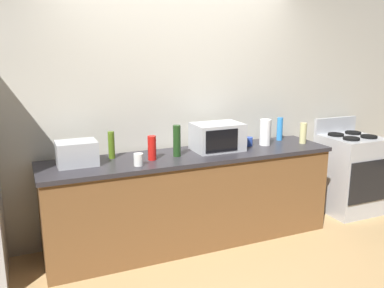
{
  "coord_description": "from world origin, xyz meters",
  "views": [
    {
      "loc": [
        -1.5,
        -3.06,
        1.89
      ],
      "look_at": [
        0.0,
        0.4,
        1.0
      ],
      "focal_mm": 38.18,
      "sensor_mm": 36.0,
      "label": 1
    }
  ],
  "objects_px": {
    "paper_towel_roll": "(265,132)",
    "bottle_spray_cleaner": "(280,129)",
    "toaster_oven": "(77,153)",
    "bottle_hot_sauce": "(152,148)",
    "microwave": "(217,137)",
    "mug_white": "(139,160)",
    "bottle_vinegar": "(303,133)",
    "bottle_olive_oil": "(111,145)",
    "mug_blue": "(249,142)",
    "bottle_wine": "(177,141)",
    "stove_range": "(349,173)"
  },
  "relations": [
    {
      "from": "toaster_oven",
      "to": "bottle_spray_cleaner",
      "type": "distance_m",
      "value": 2.19
    },
    {
      "from": "bottle_olive_oil",
      "to": "bottle_wine",
      "type": "relative_size",
      "value": 0.85
    },
    {
      "from": "microwave",
      "to": "bottle_spray_cleaner",
      "type": "bearing_deg",
      "value": 9.13
    },
    {
      "from": "stove_range",
      "to": "microwave",
      "type": "bearing_deg",
      "value": 178.39
    },
    {
      "from": "bottle_hot_sauce",
      "to": "bottle_vinegar",
      "type": "distance_m",
      "value": 1.67
    },
    {
      "from": "paper_towel_roll",
      "to": "bottle_spray_cleaner",
      "type": "bearing_deg",
      "value": 25.62
    },
    {
      "from": "paper_towel_roll",
      "to": "bottle_wine",
      "type": "height_order",
      "value": "bottle_wine"
    },
    {
      "from": "toaster_oven",
      "to": "paper_towel_roll",
      "type": "height_order",
      "value": "paper_towel_roll"
    },
    {
      "from": "bottle_wine",
      "to": "stove_range",
      "type": "bearing_deg",
      "value": 0.26
    },
    {
      "from": "paper_towel_roll",
      "to": "mug_white",
      "type": "distance_m",
      "value": 1.45
    },
    {
      "from": "paper_towel_roll",
      "to": "mug_blue",
      "type": "xyz_separation_m",
      "value": [
        -0.18,
        0.03,
        -0.09
      ]
    },
    {
      "from": "mug_blue",
      "to": "stove_range",
      "type": "bearing_deg",
      "value": -3.59
    },
    {
      "from": "bottle_spray_cleaner",
      "to": "bottle_vinegar",
      "type": "bearing_deg",
      "value": -59.02
    },
    {
      "from": "bottle_wine",
      "to": "mug_blue",
      "type": "relative_size",
      "value": 3.28
    },
    {
      "from": "bottle_spray_cleaner",
      "to": "bottle_wine",
      "type": "xyz_separation_m",
      "value": [
        -1.28,
        -0.19,
        0.02
      ]
    },
    {
      "from": "bottle_spray_cleaner",
      "to": "bottle_hot_sauce",
      "type": "relative_size",
      "value": 1.13
    },
    {
      "from": "bottle_spray_cleaner",
      "to": "bottle_olive_oil",
      "type": "xyz_separation_m",
      "value": [
        -1.86,
        -0.02,
        0.0
      ]
    },
    {
      "from": "toaster_oven",
      "to": "bottle_olive_oil",
      "type": "distance_m",
      "value": 0.34
    },
    {
      "from": "toaster_oven",
      "to": "mug_blue",
      "type": "relative_size",
      "value": 3.78
    },
    {
      "from": "bottle_spray_cleaner",
      "to": "mug_blue",
      "type": "distance_m",
      "value": 0.47
    },
    {
      "from": "bottle_olive_oil",
      "to": "bottle_wine",
      "type": "height_order",
      "value": "bottle_wine"
    },
    {
      "from": "bottle_hot_sauce",
      "to": "mug_white",
      "type": "bearing_deg",
      "value": -140.92
    },
    {
      "from": "bottle_spray_cleaner",
      "to": "bottle_olive_oil",
      "type": "distance_m",
      "value": 1.86
    },
    {
      "from": "microwave",
      "to": "bottle_olive_oil",
      "type": "height_order",
      "value": "microwave"
    },
    {
      "from": "bottle_hot_sauce",
      "to": "mug_blue",
      "type": "xyz_separation_m",
      "value": [
        1.09,
        0.12,
        -0.07
      ]
    },
    {
      "from": "microwave",
      "to": "bottle_vinegar",
      "type": "bearing_deg",
      "value": -5.54
    },
    {
      "from": "stove_range",
      "to": "paper_towel_roll",
      "type": "height_order",
      "value": "paper_towel_roll"
    },
    {
      "from": "paper_towel_roll",
      "to": "bottle_hot_sauce",
      "type": "height_order",
      "value": "paper_towel_roll"
    },
    {
      "from": "bottle_wine",
      "to": "bottle_hot_sauce",
      "type": "distance_m",
      "value": 0.26
    },
    {
      "from": "toaster_oven",
      "to": "bottle_wine",
      "type": "bearing_deg",
      "value": -4.45
    },
    {
      "from": "toaster_oven",
      "to": "bottle_hot_sauce",
      "type": "xyz_separation_m",
      "value": [
        0.65,
        -0.1,
        0.01
      ]
    },
    {
      "from": "paper_towel_roll",
      "to": "bottle_vinegar",
      "type": "distance_m",
      "value": 0.42
    },
    {
      "from": "stove_range",
      "to": "bottle_hot_sauce",
      "type": "xyz_separation_m",
      "value": [
        -2.41,
        -0.04,
        0.55
      ]
    },
    {
      "from": "stove_range",
      "to": "paper_towel_roll",
      "type": "relative_size",
      "value": 4.0
    },
    {
      "from": "microwave",
      "to": "paper_towel_roll",
      "type": "height_order",
      "value": "same"
    },
    {
      "from": "bottle_spray_cleaner",
      "to": "mug_white",
      "type": "xyz_separation_m",
      "value": [
        -1.7,
        -0.35,
        -0.07
      ]
    },
    {
      "from": "bottle_olive_oil",
      "to": "bottle_wine",
      "type": "xyz_separation_m",
      "value": [
        0.58,
        -0.17,
        0.02
      ]
    },
    {
      "from": "microwave",
      "to": "mug_white",
      "type": "distance_m",
      "value": 0.9
    },
    {
      "from": "bottle_spray_cleaner",
      "to": "mug_blue",
      "type": "height_order",
      "value": "bottle_spray_cleaner"
    },
    {
      "from": "toaster_oven",
      "to": "mug_white",
      "type": "relative_size",
      "value": 3.17
    },
    {
      "from": "microwave",
      "to": "bottle_vinegar",
      "type": "height_order",
      "value": "microwave"
    },
    {
      "from": "toaster_oven",
      "to": "paper_towel_roll",
      "type": "relative_size",
      "value": 1.26
    },
    {
      "from": "paper_towel_roll",
      "to": "toaster_oven",
      "type": "bearing_deg",
      "value": 179.7
    },
    {
      "from": "paper_towel_roll",
      "to": "bottle_spray_cleaner",
      "type": "relative_size",
      "value": 1.08
    },
    {
      "from": "mug_blue",
      "to": "paper_towel_roll",
      "type": "bearing_deg",
      "value": -10.54
    },
    {
      "from": "toaster_oven",
      "to": "mug_white",
      "type": "height_order",
      "value": "toaster_oven"
    },
    {
      "from": "stove_range",
      "to": "bottle_hot_sauce",
      "type": "distance_m",
      "value": 2.47
    },
    {
      "from": "toaster_oven",
      "to": "bottle_olive_oil",
      "type": "height_order",
      "value": "bottle_olive_oil"
    },
    {
      "from": "microwave",
      "to": "paper_towel_roll",
      "type": "xyz_separation_m",
      "value": [
        0.56,
        0.0,
        0.0
      ]
    },
    {
      "from": "microwave",
      "to": "bottle_hot_sauce",
      "type": "height_order",
      "value": "microwave"
    }
  ]
}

